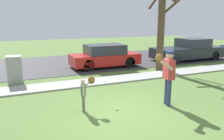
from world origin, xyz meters
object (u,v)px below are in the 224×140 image
at_px(person_adult, 168,72).
at_px(street_tree_near, 161,21).
at_px(baseball, 117,109).
at_px(person_child, 85,89).
at_px(utility_cabinet, 14,70).
at_px(parked_hatchback_red, 105,56).
at_px(parked_pickup_dark, 189,50).

bearing_deg(person_adult, street_tree_near, -110.51).
height_order(person_adult, baseball, person_adult).
bearing_deg(street_tree_near, person_adult, -122.52).
height_order(person_child, baseball, person_child).
distance_m(person_child, utility_cabinet, 4.67).
bearing_deg(parked_hatchback_red, street_tree_near, 139.74).
xyz_separation_m(utility_cabinet, parked_hatchback_red, (4.95, 1.71, 0.05)).
bearing_deg(street_tree_near, utility_cabinet, 177.26).
bearing_deg(parked_pickup_dark, baseball, 36.74).
distance_m(person_child, baseball, 1.16).
xyz_separation_m(person_child, parked_hatchback_red, (3.00, 5.96, -0.03)).
distance_m(street_tree_near, parked_hatchback_red, 3.80).
distance_m(street_tree_near, parked_pickup_dark, 4.87).
relative_size(baseball, utility_cabinet, 0.06).
height_order(baseball, utility_cabinet, utility_cabinet).
height_order(person_adult, street_tree_near, street_tree_near).
bearing_deg(street_tree_near, person_child, -144.41).
relative_size(baseball, parked_pickup_dark, 0.01).
height_order(person_adult, utility_cabinet, person_adult).
height_order(baseball, street_tree_near, street_tree_near).
bearing_deg(parked_hatchback_red, parked_pickup_dark, -179.95).
xyz_separation_m(person_adult, parked_pickup_dark, (6.77, 6.56, -0.44)).
height_order(utility_cabinet, parked_pickup_dark, parked_pickup_dark).
bearing_deg(baseball, utility_cabinet, 121.86).
height_order(street_tree_near, parked_hatchback_red, street_tree_near).
xyz_separation_m(person_child, street_tree_near, (5.44, 3.89, 2.02)).
height_order(utility_cabinet, street_tree_near, street_tree_near).
xyz_separation_m(person_adult, parked_hatchback_red, (0.43, 6.56, -0.45)).
height_order(person_adult, person_child, person_adult).
bearing_deg(utility_cabinet, person_adult, -46.98).
distance_m(utility_cabinet, parked_hatchback_red, 5.24).
distance_m(person_adult, street_tree_near, 5.56).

